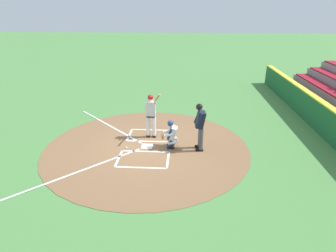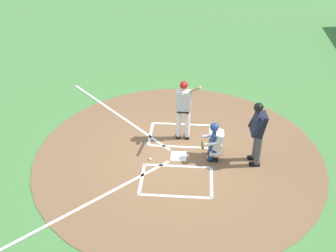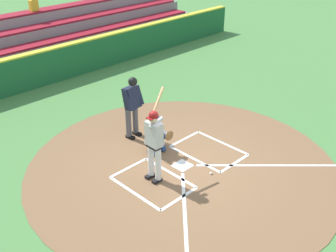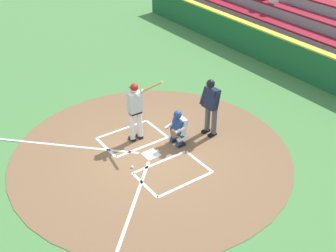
# 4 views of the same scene
# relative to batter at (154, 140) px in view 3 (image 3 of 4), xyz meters

# --- Properties ---
(ground_plane) EXTENTS (120.00, 120.00, 0.00)m
(ground_plane) POSITION_rel_batter_xyz_m (-0.90, 0.08, -1.10)
(ground_plane) COLOR #4C8442
(dirt_circle) EXTENTS (8.00, 8.00, 0.01)m
(dirt_circle) POSITION_rel_batter_xyz_m (-0.90, 0.08, -1.09)
(dirt_circle) COLOR brown
(dirt_circle) RESTS_ON ground
(home_plate_and_chalk) EXTENTS (7.93, 4.91, 0.01)m
(home_plate_and_chalk) POSITION_rel_batter_xyz_m (-0.90, 0.96, -1.08)
(home_plate_and_chalk) COLOR white
(home_plate_and_chalk) RESTS_ON dirt_circle
(batter) EXTENTS (0.94, 0.69, 2.13)m
(batter) POSITION_rel_batter_xyz_m (0.00, 0.00, 0.00)
(batter) COLOR white
(batter) RESTS_ON ground
(catcher) EXTENTS (0.59, 0.61, 1.13)m
(catcher) POSITION_rel_batter_xyz_m (-0.90, -0.87, -0.51)
(catcher) COLOR black
(catcher) RESTS_ON ground
(plate_umpire) EXTENTS (0.60, 0.45, 1.86)m
(plate_umpire) POSITION_rel_batter_xyz_m (-1.02, -1.97, -0.02)
(plate_umpire) COLOR #4C4C51
(plate_umpire) RESTS_ON ground
(baseball) EXTENTS (0.07, 0.07, 0.07)m
(baseball) POSITION_rel_batter_xyz_m (-1.13, 0.86, -1.06)
(baseball) COLOR white
(baseball) RESTS_ON ground
(backstop_wall) EXTENTS (22.00, 0.36, 1.31)m
(backstop_wall) POSITION_rel_batter_xyz_m (-0.90, -7.42, -0.45)
(backstop_wall) COLOR #1E6033
(backstop_wall) RESTS_ON ground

